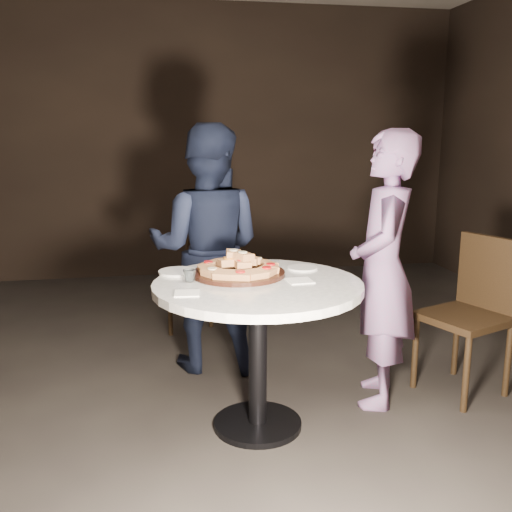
{
  "coord_description": "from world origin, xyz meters",
  "views": [
    {
      "loc": [
        -0.46,
        -3.01,
        1.61
      ],
      "look_at": [
        0.07,
        -0.09,
        0.97
      ],
      "focal_mm": 40.0,
      "sensor_mm": 36.0,
      "label": 1
    }
  ],
  "objects_px": {
    "focaccia_pile": "(239,265)",
    "water_glass": "(190,276)",
    "chair_far": "(207,275)",
    "diner_teal": "(383,270)",
    "chair_right": "(476,304)",
    "table": "(258,310)",
    "diner_navy": "(207,249)",
    "serving_board": "(239,273)"
  },
  "relations": [
    {
      "from": "serving_board",
      "to": "focaccia_pile",
      "type": "relative_size",
      "value": 1.11
    },
    {
      "from": "table",
      "to": "diner_teal",
      "type": "xyz_separation_m",
      "value": [
        0.79,
        0.21,
        0.14
      ]
    },
    {
      "from": "focaccia_pile",
      "to": "chair_right",
      "type": "relative_size",
      "value": 0.47
    },
    {
      "from": "water_glass",
      "to": "diner_teal",
      "type": "distance_m",
      "value": 1.15
    },
    {
      "from": "focaccia_pile",
      "to": "chair_far",
      "type": "height_order",
      "value": "focaccia_pile"
    },
    {
      "from": "chair_far",
      "to": "chair_right",
      "type": "distance_m",
      "value": 1.94
    },
    {
      "from": "serving_board",
      "to": "water_glass",
      "type": "bearing_deg",
      "value": -161.97
    },
    {
      "from": "diner_navy",
      "to": "diner_teal",
      "type": "relative_size",
      "value": 1.02
    },
    {
      "from": "chair_far",
      "to": "water_glass",
      "type": "bearing_deg",
      "value": 58.24
    },
    {
      "from": "diner_navy",
      "to": "focaccia_pile",
      "type": "bearing_deg",
      "value": 112.73
    },
    {
      "from": "serving_board",
      "to": "diner_teal",
      "type": "distance_m",
      "value": 0.87
    },
    {
      "from": "serving_board",
      "to": "focaccia_pile",
      "type": "xyz_separation_m",
      "value": [
        0.0,
        0.0,
        0.05
      ]
    },
    {
      "from": "table",
      "to": "diner_navy",
      "type": "relative_size",
      "value": 0.86
    },
    {
      "from": "focaccia_pile",
      "to": "chair_far",
      "type": "bearing_deg",
      "value": 93.22
    },
    {
      "from": "water_glass",
      "to": "chair_far",
      "type": "height_order",
      "value": "chair_far"
    },
    {
      "from": "table",
      "to": "focaccia_pile",
      "type": "distance_m",
      "value": 0.28
    },
    {
      "from": "water_glass",
      "to": "diner_navy",
      "type": "relative_size",
      "value": 0.04
    },
    {
      "from": "chair_far",
      "to": "diner_navy",
      "type": "relative_size",
      "value": 0.56
    },
    {
      "from": "table",
      "to": "water_glass",
      "type": "bearing_deg",
      "value": 168.71
    },
    {
      "from": "water_glass",
      "to": "diner_teal",
      "type": "height_order",
      "value": "diner_teal"
    },
    {
      "from": "chair_far",
      "to": "chair_right",
      "type": "height_order",
      "value": "chair_right"
    },
    {
      "from": "focaccia_pile",
      "to": "water_glass",
      "type": "relative_size",
      "value": 6.57
    },
    {
      "from": "chair_far",
      "to": "diner_teal",
      "type": "relative_size",
      "value": 0.57
    },
    {
      "from": "table",
      "to": "water_glass",
      "type": "distance_m",
      "value": 0.41
    },
    {
      "from": "water_glass",
      "to": "table",
      "type": "bearing_deg",
      "value": -11.29
    },
    {
      "from": "water_glass",
      "to": "chair_right",
      "type": "xyz_separation_m",
      "value": [
        1.78,
        0.18,
        -0.3
      ]
    },
    {
      "from": "chair_far",
      "to": "diner_navy",
      "type": "xyz_separation_m",
      "value": [
        -0.04,
        -0.47,
        0.3
      ]
    },
    {
      "from": "table",
      "to": "diner_teal",
      "type": "distance_m",
      "value": 0.83
    },
    {
      "from": "water_glass",
      "to": "chair_right",
      "type": "distance_m",
      "value": 1.82
    },
    {
      "from": "serving_board",
      "to": "diner_teal",
      "type": "xyz_separation_m",
      "value": [
        0.87,
        0.05,
        -0.03
      ]
    },
    {
      "from": "diner_navy",
      "to": "diner_teal",
      "type": "distance_m",
      "value": 1.21
    },
    {
      "from": "chair_right",
      "to": "table",
      "type": "bearing_deg",
      "value": -101.9
    },
    {
      "from": "water_glass",
      "to": "chair_right",
      "type": "height_order",
      "value": "chair_right"
    },
    {
      "from": "table",
      "to": "focaccia_pile",
      "type": "relative_size",
      "value": 3.1
    },
    {
      "from": "table",
      "to": "chair_right",
      "type": "relative_size",
      "value": 1.47
    },
    {
      "from": "focaccia_pile",
      "to": "water_glass",
      "type": "bearing_deg",
      "value": -162.02
    },
    {
      "from": "serving_board",
      "to": "focaccia_pile",
      "type": "bearing_deg",
      "value": 12.88
    },
    {
      "from": "diner_teal",
      "to": "table",
      "type": "bearing_deg",
      "value": -55.13
    },
    {
      "from": "serving_board",
      "to": "diner_navy",
      "type": "distance_m",
      "value": 0.77
    },
    {
      "from": "focaccia_pile",
      "to": "water_glass",
      "type": "height_order",
      "value": "focaccia_pile"
    },
    {
      "from": "chair_far",
      "to": "chair_right",
      "type": "xyz_separation_m",
      "value": [
        1.57,
        -1.14,
        0.03
      ]
    },
    {
      "from": "focaccia_pile",
      "to": "diner_teal",
      "type": "distance_m",
      "value": 0.87
    }
  ]
}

